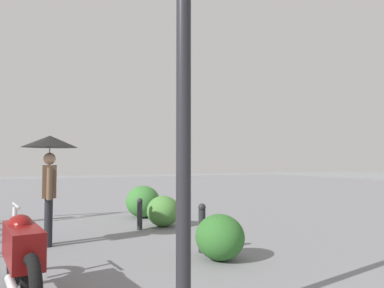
# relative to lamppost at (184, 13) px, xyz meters

# --- Properties ---
(lamppost) EXTENTS (0.98, 0.28, 4.51)m
(lamppost) POSITION_rel_lamppost_xyz_m (0.00, 0.00, 0.00)
(lamppost) COLOR #232328
(lamppost) RESTS_ON ground
(motorcycle) EXTENTS (2.17, 0.44, 1.06)m
(motorcycle) POSITION_rel_lamppost_xyz_m (1.50, 1.33, -2.45)
(motorcycle) COLOR black
(motorcycle) RESTS_ON ground
(pedestrian) EXTENTS (1.00, 1.00, 2.03)m
(pedestrian) POSITION_rel_lamppost_xyz_m (4.14, 0.84, -1.35)
(pedestrian) COLOR black
(pedestrian) RESTS_ON ground
(bollard_near) EXTENTS (0.13, 0.13, 0.83)m
(bollard_near) POSITION_rel_lamppost_xyz_m (2.47, -1.48, -2.52)
(bollard_near) COLOR #232328
(bollard_near) RESTS_ON ground
(bollard_mid) EXTENTS (0.13, 0.13, 0.72)m
(bollard_mid) POSITION_rel_lamppost_xyz_m (4.89, -1.15, -2.58)
(bollard_mid) COLOR #232328
(bollard_mid) RESTS_ON ground
(shrub_round) EXTENTS (0.85, 0.77, 0.73)m
(shrub_round) POSITION_rel_lamppost_xyz_m (5.06, -1.79, -2.59)
(shrub_round) COLOR #477F38
(shrub_round) RESTS_ON ground
(shrub_wide) EXTENTS (0.84, 0.76, 0.71)m
(shrub_wide) POSITION_rel_lamppost_xyz_m (1.92, -1.51, -2.60)
(shrub_wide) COLOR #2D6628
(shrub_wide) RESTS_ON ground
(shrub_tall) EXTENTS (1.03, 0.93, 0.87)m
(shrub_tall) POSITION_rel_lamppost_xyz_m (6.61, -1.79, -2.52)
(shrub_tall) COLOR #387533
(shrub_tall) RESTS_ON ground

